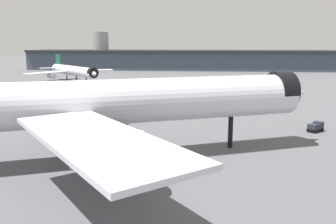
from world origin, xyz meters
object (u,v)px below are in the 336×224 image
Objects in this scene: airliner_near_gate at (114,103)px; service_truck_front at (77,106)px; airliner_far_taxiway at (73,71)px; baggage_tug_wing at (316,127)px.

service_truck_front is (-15.45, 34.76, -6.68)m from airliner_near_gate.
airliner_near_gate reaches higher than airliner_far_taxiway.
airliner_near_gate reaches higher than service_truck_front.
airliner_far_taxiway is at bearing 93.77° from baggage_tug_wing.
airliner_far_taxiway is 10.69× the size of baggage_tug_wing.
airliner_near_gate reaches higher than baggage_tug_wing.
airliner_near_gate is 11.28× the size of service_truck_front.
airliner_far_taxiway is at bearing 148.72° from service_truck_front.
airliner_far_taxiway is at bearing 91.58° from airliner_near_gate.
airliner_far_taxiway is 109.03m from baggage_tug_wing.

